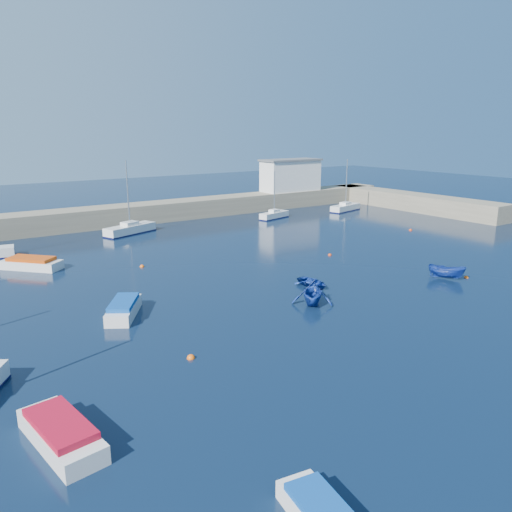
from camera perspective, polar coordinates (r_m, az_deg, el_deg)
ground at (r=32.85m, az=12.93°, el=-8.90°), size 220.00×220.00×0.00m
back_wall at (r=70.77m, az=-15.53°, el=4.49°), size 96.00×4.50×2.60m
right_arm at (r=85.36m, az=17.32°, el=5.97°), size 4.50×32.00×2.60m
harbor_office at (r=84.83m, az=3.97°, el=9.11°), size 10.00×4.00×5.00m
sailboat_6 at (r=64.35m, az=-14.19°, el=3.01°), size 7.17×4.27×9.08m
sailboat_7 at (r=73.31m, az=2.09°, el=4.72°), size 5.36×2.70×6.89m
sailboat_8 at (r=81.39m, az=10.18°, el=5.49°), size 6.43×3.13×8.15m
motorboat_0 at (r=23.32m, az=-21.40°, el=-18.34°), size 2.53×5.35×1.15m
motorboat_1 at (r=36.33m, az=-14.87°, el=-5.82°), size 3.89×4.82×1.15m
motorboat_2 at (r=51.17m, az=-24.27°, el=-0.78°), size 5.19×5.40×1.14m
dinghy_center at (r=41.88m, az=6.48°, el=-3.04°), size 2.31×3.16×0.64m
dinghy_left at (r=37.52m, az=6.50°, el=-4.11°), size 4.70×4.72×1.88m
dinghy_right at (r=46.72m, az=20.95°, el=-1.71°), size 2.46×3.35×1.22m
buoy_0 at (r=29.38m, az=-7.45°, el=-11.53°), size 0.48×0.48×0.48m
buoy_1 at (r=52.41m, az=8.43°, el=0.09°), size 0.40×0.40×0.40m
buoy_2 at (r=47.80m, az=22.90°, el=-2.31°), size 0.38×0.38×0.38m
buoy_3 at (r=48.71m, az=-12.89°, el=-1.22°), size 0.44×0.44×0.44m
buoy_4 at (r=67.68m, az=17.24°, el=2.81°), size 0.42×0.42×0.42m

